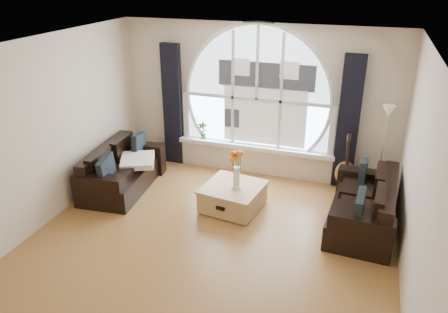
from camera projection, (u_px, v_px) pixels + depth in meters
ground at (203, 253)px, 5.89m from camera, size 5.00×5.50×0.01m
ceiling at (198, 51)px, 4.80m from camera, size 5.00×5.50×0.01m
wall_back at (257, 101)px, 7.73m from camera, size 5.00×0.01×2.70m
wall_left at (34, 138)px, 6.07m from camera, size 0.01×5.50×2.70m
wall_right at (420, 193)px, 4.61m from camera, size 0.01×5.50×2.70m
attic_slope at (406, 100)px, 4.30m from camera, size 0.92×5.50×0.72m
arched_window at (257, 86)px, 7.59m from camera, size 2.60×0.06×2.15m
window_sill at (254, 147)px, 7.98m from camera, size 2.90×0.22×0.08m
window_frame at (257, 87)px, 7.56m from camera, size 2.76×0.08×2.15m
neighbor_house at (265, 94)px, 7.58m from camera, size 1.70×0.02×1.50m
curtain_left at (173, 105)px, 8.17m from camera, size 0.35×0.12×2.30m
curtain_right at (348, 124)px, 7.24m from camera, size 0.35×0.12×2.30m
sofa_left at (122, 167)px, 7.44m from camera, size 0.98×1.72×0.73m
sofa_right at (363, 203)px, 6.33m from camera, size 0.95×1.74×0.75m
coffee_chest at (233, 196)px, 6.89m from camera, size 1.00×1.00×0.43m
throw_blanket at (138, 160)px, 7.45m from camera, size 0.73×0.73×0.10m
vase_flowers at (237, 165)px, 6.63m from camera, size 0.24×0.24×0.70m
floor_lamp at (382, 154)px, 6.96m from camera, size 0.24×0.24×1.60m
guitar at (347, 161)px, 7.36m from camera, size 0.42×0.36×1.06m
potted_plant at (203, 130)px, 8.19m from camera, size 0.19×0.15×0.33m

